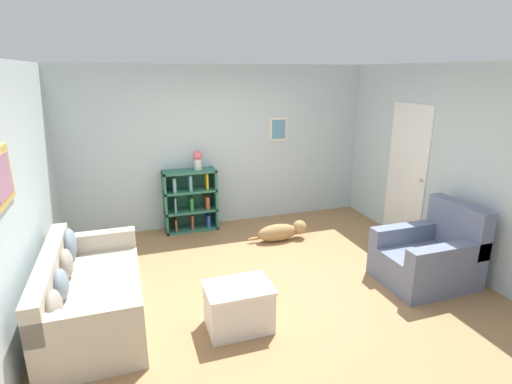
{
  "coord_description": "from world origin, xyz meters",
  "views": [
    {
      "loc": [
        -1.51,
        -4.1,
        2.48
      ],
      "look_at": [
        0.0,
        0.4,
        1.05
      ],
      "focal_mm": 28.0,
      "sensor_mm": 36.0,
      "label": 1
    }
  ],
  "objects_px": {
    "couch": "(88,294)",
    "recliner_chair": "(430,256)",
    "coffee_table": "(239,306)",
    "dog": "(282,232)",
    "vase": "(198,159)",
    "bookshelf": "(191,200)"
  },
  "relations": [
    {
      "from": "dog",
      "to": "vase",
      "type": "bearing_deg",
      "value": 141.19
    },
    {
      "from": "vase",
      "to": "dog",
      "type": "bearing_deg",
      "value": -38.81
    },
    {
      "from": "bookshelf",
      "to": "vase",
      "type": "xyz_separation_m",
      "value": [
        0.14,
        -0.02,
        0.67
      ]
    },
    {
      "from": "couch",
      "to": "recliner_chair",
      "type": "height_order",
      "value": "recliner_chair"
    },
    {
      "from": "couch",
      "to": "recliner_chair",
      "type": "bearing_deg",
      "value": -6.55
    },
    {
      "from": "coffee_table",
      "to": "dog",
      "type": "bearing_deg",
      "value": 56.88
    },
    {
      "from": "couch",
      "to": "vase",
      "type": "xyz_separation_m",
      "value": [
        1.57,
        2.15,
        0.87
      ]
    },
    {
      "from": "recliner_chair",
      "to": "bookshelf",
      "type": "bearing_deg",
      "value": 133.37
    },
    {
      "from": "recliner_chair",
      "to": "dog",
      "type": "bearing_deg",
      "value": 125.84
    },
    {
      "from": "recliner_chair",
      "to": "dog",
      "type": "height_order",
      "value": "recliner_chair"
    },
    {
      "from": "vase",
      "to": "couch",
      "type": "bearing_deg",
      "value": -126.13
    },
    {
      "from": "recliner_chair",
      "to": "coffee_table",
      "type": "bearing_deg",
      "value": -176.09
    },
    {
      "from": "recliner_chair",
      "to": "dog",
      "type": "relative_size",
      "value": 1.11
    },
    {
      "from": "bookshelf",
      "to": "coffee_table",
      "type": "bearing_deg",
      "value": -90.08
    },
    {
      "from": "recliner_chair",
      "to": "vase",
      "type": "xyz_separation_m",
      "value": [
        -2.33,
        2.6,
        0.84
      ]
    },
    {
      "from": "coffee_table",
      "to": "vase",
      "type": "height_order",
      "value": "vase"
    },
    {
      "from": "recliner_chair",
      "to": "coffee_table",
      "type": "xyz_separation_m",
      "value": [
        -2.48,
        -0.17,
        -0.08
      ]
    },
    {
      "from": "couch",
      "to": "coffee_table",
      "type": "bearing_deg",
      "value": -23.46
    },
    {
      "from": "couch",
      "to": "dog",
      "type": "xyz_separation_m",
      "value": [
        2.66,
        1.27,
        -0.16
      ]
    },
    {
      "from": "couch",
      "to": "vase",
      "type": "height_order",
      "value": "vase"
    },
    {
      "from": "couch",
      "to": "bookshelf",
      "type": "distance_m",
      "value": 2.61
    },
    {
      "from": "couch",
      "to": "recliner_chair",
      "type": "distance_m",
      "value": 3.93
    }
  ]
}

